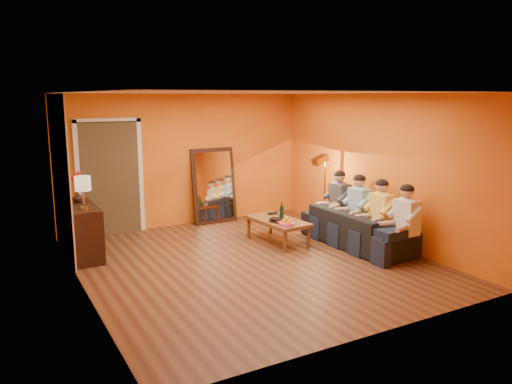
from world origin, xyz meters
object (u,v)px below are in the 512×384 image
dog (340,221)px  person_mid_right (359,209)px  mirror_frame (214,185)px  sideboard (83,231)px  sofa (357,228)px  tumbler (280,215)px  person_far_left (406,223)px  vase (78,197)px  person_mid_left (381,216)px  laptop (276,214)px  floor_lamp (325,194)px  table_lamp (83,193)px  coffee_table (278,231)px  person_far_right (339,203)px  wine_bottle (282,211)px

dog → person_mid_right: (0.13, -0.36, 0.27)m
mirror_frame → person_mid_right: 3.07m
mirror_frame → sideboard: (-2.79, -1.08, -0.34)m
sofa → dog: dog is taller
tumbler → mirror_frame: bearing=104.9°
person_far_left → vase: 5.26m
sofa → vase: size_ratio=11.83×
mirror_frame → person_mid_left: size_ratio=1.25×
laptop → sideboard: bearing=171.8°
floor_lamp → person_mid_right: (0.03, -0.97, -0.11)m
mirror_frame → person_mid_right: (1.58, -2.63, -0.15)m
sideboard → tumbler: (3.27, -0.71, 0.04)m
vase → mirror_frame: bearing=16.6°
table_lamp → laptop: (3.33, -0.18, -0.67)m
table_lamp → mirror_frame: bearing=26.3°
mirror_frame → vase: mirror_frame is taller
person_mid_right → laptop: (-1.04, 1.07, -0.18)m
coffee_table → floor_lamp: 1.32m
laptop → vase: 3.44m
sofa → person_mid_left: person_mid_left is taller
table_lamp → coffee_table: bearing=-9.6°
vase → person_far_left: bearing=-33.6°
tumbler → vase: (-3.27, 0.96, 0.48)m
person_far_right → tumbler: size_ratio=12.92×
person_mid_left → vase: size_ratio=6.66×
floor_lamp → wine_bottle: size_ratio=4.65×
sideboard → coffee_table: sideboard is taller
laptop → coffee_table: bearing=-117.2°
tumbler → sideboard: bearing=167.7°
person_far_left → laptop: bearing=115.7°
wine_bottle → person_mid_right: bearing=-29.8°
person_mid_left → dog: bearing=98.2°
table_lamp → person_mid_right: size_ratio=0.42×
person_far_left → tumbler: (-1.10, 1.94, -0.15)m
sideboard → person_far_right: size_ratio=0.97×
person_far_right → laptop: person_far_right is taller
coffee_table → dog: bearing=-23.5°
coffee_table → vase: bearing=156.0°
sideboard → floor_lamp: bearing=-7.7°
sofa → person_mid_left: size_ratio=1.78×
vase → sideboard: bearing=-90.0°
coffee_table → person_far_left: (1.22, -1.82, 0.40)m
mirror_frame → dog: (1.45, -2.28, -0.42)m
sideboard → coffee_table: (3.15, -0.83, -0.21)m
dog → vase: size_ratio=3.74×
person_mid_right → wine_bottle: person_mid_right is taller
sofa → laptop: 1.49m
sofa → mirror_frame: bearing=28.0°
tumbler → coffee_table: bearing=-135.0°
dog → laptop: (-0.91, 0.71, 0.09)m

